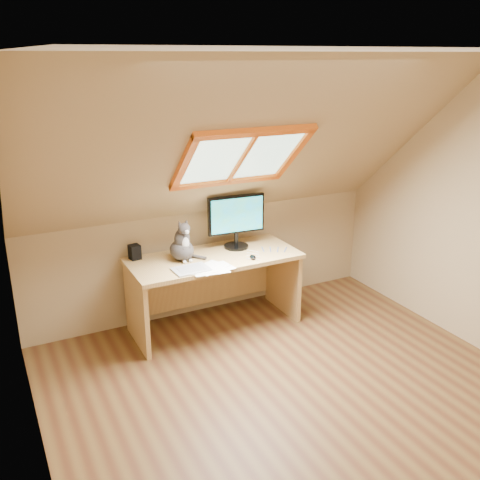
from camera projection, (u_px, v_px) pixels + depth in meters
ground at (307, 405)px, 3.84m from camera, size 3.50×3.50×0.00m
room_shell at (325, 218)px, 3.29m from camera, size 3.52×3.52×2.41m
desk at (211, 276)px, 4.86m from camera, size 1.51×0.66×0.69m
monitor at (236, 218)px, 4.86m from camera, size 0.54×0.23×0.50m
cat at (182, 245)px, 4.61m from camera, size 0.24×0.27×0.38m
desk_speaker at (135, 252)px, 4.65m from camera, size 0.10×0.10×0.13m
graphics_tablet at (191, 269)px, 4.43m from camera, size 0.30×0.22×0.01m
mouse at (253, 257)px, 4.67m from camera, size 0.08×0.11×0.03m
papers at (210, 269)px, 4.45m from camera, size 0.35×0.30×0.01m
cables at (266, 252)px, 4.83m from camera, size 0.51×0.26×0.01m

